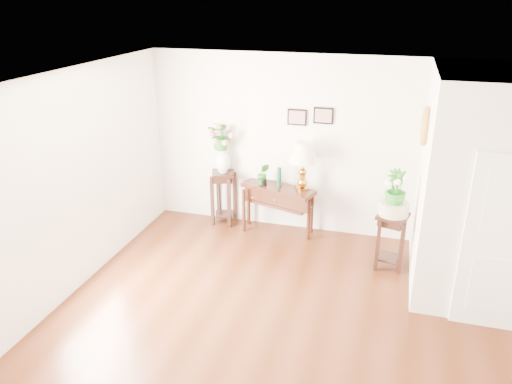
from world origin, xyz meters
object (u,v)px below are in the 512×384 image
at_px(plant_stand_b, 390,241).
at_px(plant_stand_a, 224,198).
at_px(console_table, 278,209).
at_px(table_lamp, 303,168).

bearing_deg(plant_stand_b, plant_stand_a, 165.12).
relative_size(console_table, plant_stand_a, 1.30).
bearing_deg(plant_stand_a, table_lamp, -3.71).
relative_size(plant_stand_a, plant_stand_b, 1.12).
relative_size(table_lamp, plant_stand_a, 0.84).
bearing_deg(console_table, plant_stand_a, -167.80).
distance_m(console_table, plant_stand_b, 1.88).
relative_size(console_table, plant_stand_b, 1.46).
bearing_deg(plant_stand_b, table_lamp, 155.36).
height_order(console_table, table_lamp, table_lamp).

